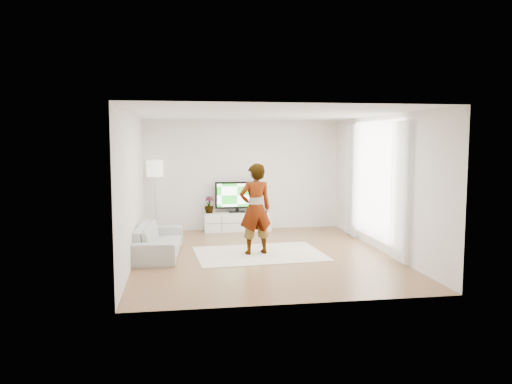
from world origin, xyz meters
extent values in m
plane|color=#996745|center=(0.00, 0.00, 0.00)|extent=(6.00, 6.00, 0.00)
plane|color=white|center=(0.00, 0.00, 2.80)|extent=(6.00, 6.00, 0.00)
cube|color=white|center=(-2.50, 0.00, 1.40)|extent=(0.02, 6.00, 2.80)
cube|color=white|center=(2.50, 0.00, 1.40)|extent=(0.02, 6.00, 2.80)
cube|color=white|center=(0.00, 3.00, 1.40)|extent=(5.00, 0.02, 2.80)
cube|color=white|center=(0.00, -3.00, 1.40)|extent=(5.00, 0.02, 2.80)
cube|color=white|center=(2.48, 0.30, 1.45)|extent=(0.01, 2.60, 2.50)
cube|color=white|center=(2.40, -1.00, 1.35)|extent=(0.04, 0.70, 2.60)
cube|color=white|center=(2.40, 1.60, 1.35)|extent=(0.04, 0.70, 2.60)
cube|color=white|center=(-0.18, 2.77, 0.24)|extent=(1.68, 0.47, 0.47)
cube|color=black|center=(-0.18, 2.53, 0.24)|extent=(1.63, 0.00, 0.01)
cube|color=black|center=(-0.59, 2.53, 0.24)|extent=(0.01, 0.00, 0.41)
cube|color=black|center=(0.24, 2.53, 0.24)|extent=(0.01, 0.00, 0.41)
cube|color=black|center=(-0.18, 2.79, 0.48)|extent=(0.40, 0.22, 0.02)
cube|color=black|center=(-0.18, 2.79, 0.53)|extent=(0.08, 0.05, 0.08)
cube|color=black|center=(-0.18, 2.79, 0.91)|extent=(1.11, 0.06, 0.68)
cube|color=#199B1F|center=(-0.18, 2.76, 0.91)|extent=(1.01, 0.01, 0.58)
cube|color=white|center=(0.56, 2.77, 0.59)|extent=(0.06, 0.17, 0.23)
cube|color=#4CB2FF|center=(0.56, 2.68, 0.61)|extent=(0.01, 0.00, 0.13)
imported|color=#3F7238|center=(-0.89, 2.77, 0.68)|extent=(0.27, 0.27, 0.42)
cube|color=beige|center=(-0.04, 0.12, 0.01)|extent=(2.65, 2.00, 0.01)
imported|color=#334772|center=(-0.13, 0.12, 0.92)|extent=(0.74, 0.55, 1.82)
imported|color=#B5B5B0|center=(-2.05, 0.34, 0.31)|extent=(0.97, 2.14, 0.61)
cylinder|color=silver|center=(-2.20, 2.70, 0.01)|extent=(0.31, 0.31, 0.02)
cylinder|color=silver|center=(-2.20, 2.70, 0.72)|extent=(0.04, 0.04, 1.39)
cylinder|color=white|center=(-2.20, 2.70, 1.61)|extent=(0.40, 0.40, 0.39)
camera|label=1|loc=(-1.65, -9.64, 2.30)|focal=35.00mm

